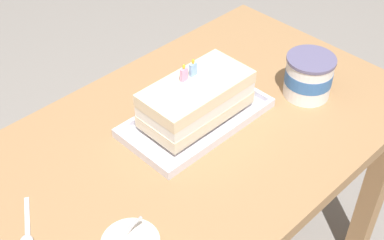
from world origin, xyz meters
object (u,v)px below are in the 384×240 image
Objects in this scene: foil_tray at (196,119)px; serving_spoon_near_tray at (27,238)px; ice_cream_tub at (309,76)px; birthday_cake at (196,98)px.

foil_tray reaches higher than serving_spoon_near_tray.
ice_cream_tub is (0.29, -0.12, 0.05)m from foil_tray.
foil_tray is 2.93× the size of ice_cream_tub.
serving_spoon_near_tray is (-0.49, -0.02, -0.07)m from birthday_cake.
foil_tray is at bearing 2.46° from serving_spoon_near_tray.
foil_tray is at bearing 156.48° from ice_cream_tub.
foil_tray is 0.32m from ice_cream_tub.
foil_tray is 0.06m from birthday_cake.
ice_cream_tub is (0.29, -0.12, -0.01)m from birthday_cake.
foil_tray is 2.80× the size of serving_spoon_near_tray.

